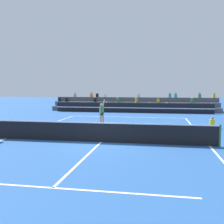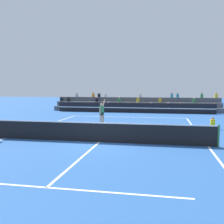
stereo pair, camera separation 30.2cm
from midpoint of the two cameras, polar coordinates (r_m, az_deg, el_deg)
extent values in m
plane|color=#285699|center=(13.96, -3.05, -6.58)|extent=(120.00, 120.00, 0.00)
cube|color=white|center=(25.56, 3.01, -1.10)|extent=(11.00, 0.10, 0.01)
cube|color=white|center=(16.10, -22.57, -5.37)|extent=(0.10, 23.80, 0.01)
cube|color=white|center=(13.82, 19.94, -7.01)|extent=(0.10, 23.80, 0.01)
cube|color=white|center=(8.08, -13.84, -15.74)|extent=(8.25, 0.10, 0.01)
cube|color=white|center=(20.18, 1.09, -2.84)|extent=(8.25, 0.10, 0.01)
cube|color=white|center=(13.96, -3.05, -6.57)|extent=(0.10, 12.85, 0.01)
cylinder|color=#2D6B38|center=(13.80, 21.86, -4.78)|extent=(0.10, 0.10, 1.10)
cube|color=black|center=(13.87, -3.06, -4.56)|extent=(11.90, 0.02, 1.00)
cube|color=white|center=(13.79, -3.07, -2.39)|extent=(11.90, 0.04, 0.06)
cube|color=black|center=(30.14, 4.11, 0.92)|extent=(18.00, 0.24, 1.10)
cube|color=white|center=(30.01, 4.08, 0.90)|extent=(18.00, 0.02, 0.10)
cube|color=#4C515B|center=(31.42, 4.35, 0.60)|extent=(20.13, 0.95, 0.55)
cube|color=#B2B2B7|center=(31.19, 4.88, 1.47)|extent=(0.32, 0.22, 0.44)
sphere|color=tan|center=(31.17, 4.88, 2.06)|extent=(0.18, 0.18, 0.18)
cube|color=black|center=(31.07, 11.56, 1.37)|extent=(0.32, 0.22, 0.44)
sphere|color=tan|center=(31.05, 11.57, 1.96)|extent=(0.18, 0.18, 0.18)
cube|color=#338C4C|center=(31.48, 0.68, 1.53)|extent=(0.32, 0.22, 0.44)
sphere|color=#9E7051|center=(31.46, 0.68, 2.11)|extent=(0.18, 0.18, 0.18)
cube|color=yellow|center=(31.30, 2.95, 1.50)|extent=(0.32, 0.22, 0.44)
sphere|color=brown|center=(31.28, 2.95, 2.08)|extent=(0.18, 0.18, 0.18)
cube|color=teal|center=(31.08, 7.83, 1.43)|extent=(0.32, 0.22, 0.44)
sphere|color=tan|center=(31.06, 7.84, 2.02)|extent=(0.18, 0.18, 0.18)
cube|color=purple|center=(31.70, -1.47, 1.55)|extent=(0.32, 0.22, 0.44)
sphere|color=beige|center=(31.68, -1.47, 2.13)|extent=(0.18, 0.18, 0.18)
cube|color=red|center=(32.35, -6.18, 1.60)|extent=(0.32, 0.22, 0.44)
sphere|color=brown|center=(32.33, -6.19, 2.17)|extent=(0.18, 0.18, 0.18)
cube|color=teal|center=(31.14, 14.07, 1.32)|extent=(0.32, 0.22, 0.44)
sphere|color=brown|center=(31.12, 14.09, 1.91)|extent=(0.18, 0.18, 0.18)
cube|color=purple|center=(31.61, 20.71, 1.19)|extent=(0.32, 0.22, 0.44)
sphere|color=brown|center=(31.59, 20.73, 1.77)|extent=(0.18, 0.18, 0.18)
cube|color=#4C515B|center=(32.34, 4.52, 1.22)|extent=(20.13, 0.95, 1.10)
cube|color=#338C4C|center=(32.20, 16.77, 2.37)|extent=(0.32, 0.22, 0.44)
sphere|color=beige|center=(32.18, 16.79, 2.93)|extent=(0.18, 0.18, 0.18)
cube|color=black|center=(34.06, -10.11, 2.67)|extent=(0.32, 0.22, 0.44)
sphere|color=brown|center=(34.04, -10.12, 3.20)|extent=(0.18, 0.18, 0.18)
cube|color=black|center=(32.95, -3.95, 2.65)|extent=(0.32, 0.22, 0.44)
sphere|color=tan|center=(32.94, -3.96, 3.20)|extent=(0.18, 0.18, 0.18)
cube|color=yellow|center=(32.10, 5.02, 2.57)|extent=(0.32, 0.22, 0.44)
sphere|color=tan|center=(32.08, 5.02, 3.14)|extent=(0.18, 0.18, 0.18)
cube|color=#338C4C|center=(32.38, 0.93, 2.61)|extent=(0.32, 0.22, 0.44)
sphere|color=beige|center=(32.37, 0.94, 3.18)|extent=(0.18, 0.18, 0.18)
cube|color=black|center=(34.40, -11.59, 2.67)|extent=(0.32, 0.22, 0.44)
sphere|color=brown|center=(34.38, -11.60, 3.20)|extent=(0.18, 0.18, 0.18)
cube|color=yellow|center=(31.98, 9.77, 2.50)|extent=(0.32, 0.22, 0.44)
sphere|color=#9E7051|center=(31.96, 9.77, 3.07)|extent=(0.18, 0.18, 0.18)
cube|color=#4C515B|center=(33.27, 4.68, 1.81)|extent=(20.13, 0.95, 1.65)
cube|color=black|center=(33.84, -3.49, 3.65)|extent=(0.32, 0.22, 0.44)
sphere|color=beige|center=(33.83, -3.49, 4.20)|extent=(0.18, 0.18, 0.18)
cube|color=orange|center=(34.03, -4.75, 3.66)|extent=(0.32, 0.22, 0.44)
sphere|color=#9E7051|center=(34.02, -4.76, 4.19)|extent=(0.18, 0.18, 0.18)
cube|color=silver|center=(33.00, 5.56, 3.59)|extent=(0.32, 0.22, 0.44)
sphere|color=beige|center=(33.00, 5.57, 4.15)|extent=(0.18, 0.18, 0.18)
cube|color=#338C4C|center=(33.24, 18.29, 3.36)|extent=(0.32, 0.22, 0.44)
sphere|color=brown|center=(33.23, 18.30, 3.91)|extent=(0.18, 0.18, 0.18)
cube|color=teal|center=(32.93, 12.23, 3.49)|extent=(0.32, 0.22, 0.44)
sphere|color=brown|center=(32.92, 12.24, 4.05)|extent=(0.18, 0.18, 0.18)
cube|color=teal|center=(32.96, 13.43, 3.47)|extent=(0.32, 0.22, 0.44)
sphere|color=#9E7051|center=(32.95, 13.44, 4.03)|extent=(0.18, 0.18, 0.18)
cube|color=yellow|center=(33.52, 21.07, 3.29)|extent=(0.32, 0.22, 0.44)
sphere|color=#9E7051|center=(33.51, 21.08, 3.83)|extent=(0.18, 0.18, 0.18)
cube|color=#B2B2B7|center=(34.66, -8.29, 3.65)|extent=(0.32, 0.22, 0.44)
sphere|color=beige|center=(34.65, -8.30, 4.18)|extent=(0.18, 0.18, 0.18)
cube|color=black|center=(19.59, 20.54, -3.27)|extent=(0.28, 0.36, 0.12)
cube|color=black|center=(19.57, 20.55, -2.92)|extent=(0.28, 0.24, 0.18)
cube|color=yellow|center=(19.53, 20.58, -2.08)|extent=(0.30, 0.18, 0.40)
sphere|color=#9E7051|center=(19.50, 20.60, -1.24)|extent=(0.17, 0.17, 0.17)
cylinder|color=tan|center=(19.50, -2.91, -1.82)|extent=(0.14, 0.14, 0.90)
cylinder|color=tan|center=(19.65, -2.41, -1.75)|extent=(0.14, 0.14, 0.90)
cube|color=black|center=(19.52, -2.73, -0.36)|extent=(0.27, 0.36, 0.20)
cube|color=#338C4C|center=(19.49, -2.74, 0.52)|extent=(0.28, 0.40, 0.56)
sphere|color=tan|center=(19.47, -2.74, 1.58)|extent=(0.22, 0.22, 0.22)
cube|color=white|center=(19.57, -3.01, -2.99)|extent=(0.28, 0.18, 0.09)
cube|color=white|center=(19.73, -2.51, -2.92)|extent=(0.28, 0.18, 0.09)
cylinder|color=tan|center=(19.29, -3.06, 0.29)|extent=(0.09, 0.09, 0.56)
cylinder|color=tan|center=(19.79, -2.25, 1.99)|extent=(0.18, 0.39, 0.56)
cylinder|color=black|center=(19.95, -2.00, 3.01)|extent=(0.07, 0.14, 0.21)
torus|color=black|center=(20.03, -1.88, 3.46)|extent=(0.13, 0.42, 0.42)
sphere|color=#C6DB33|center=(23.78, 8.73, -1.58)|extent=(0.07, 0.07, 0.07)
camera|label=1|loc=(0.15, -90.45, -0.04)|focal=42.00mm
camera|label=2|loc=(0.15, 89.55, 0.04)|focal=42.00mm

